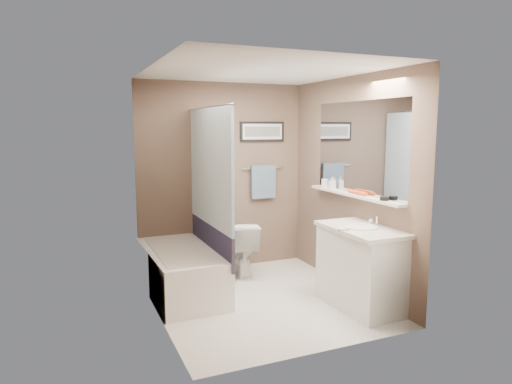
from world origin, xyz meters
name	(u,v)px	position (x,y,z in m)	size (l,w,h in m)	color
ground	(261,299)	(0.00, 0.00, 0.00)	(2.50, 2.50, 0.00)	silver
ceiling	(262,73)	(0.00, 0.00, 2.38)	(2.20, 2.50, 0.04)	white
wall_back	(223,177)	(0.00, 1.23, 1.20)	(2.20, 0.04, 2.40)	brown
wall_front	(324,208)	(0.00, -1.23, 1.20)	(2.20, 0.04, 2.40)	brown
wall_left	(157,195)	(-1.08, 0.00, 1.20)	(0.04, 2.50, 2.40)	brown
wall_right	(349,184)	(1.08, 0.00, 1.20)	(0.04, 2.50, 2.40)	brown
tile_surround	(148,208)	(-1.09, 0.50, 1.00)	(0.02, 1.55, 2.00)	#BBA48E
curtain_rod	(209,107)	(-0.40, 0.50, 2.05)	(0.02, 0.02, 1.55)	silver
curtain_upper	(210,167)	(-0.40, 0.50, 1.40)	(0.03, 1.45, 1.28)	white
curtain_lower	(211,240)	(-0.40, 0.50, 0.58)	(0.03, 1.45, 0.36)	#292647
mirror	(359,147)	(1.09, -0.15, 1.62)	(0.02, 1.60, 1.00)	silver
shelf	(353,195)	(1.04, -0.15, 1.10)	(0.12, 1.60, 0.03)	silver
towel_bar	(263,168)	(0.55, 1.22, 1.30)	(0.02, 0.02, 0.60)	silver
towel	(263,182)	(0.55, 1.20, 1.12)	(0.34, 0.05, 0.44)	#7C9BB4
art_frame	(262,132)	(0.55, 1.23, 1.78)	(0.62, 0.03, 0.26)	black
art_mat	(263,132)	(0.55, 1.22, 1.78)	(0.56, 0.00, 0.20)	white
art_image	(263,132)	(0.55, 1.22, 1.78)	(0.50, 0.00, 0.13)	#595959
door	(381,227)	(0.55, -1.24, 1.00)	(0.80, 0.02, 2.00)	silver
door_handle	(344,229)	(0.22, -1.19, 1.00)	(0.02, 0.02, 0.10)	silver
bathtub	(180,271)	(-0.75, 0.54, 0.25)	(0.70, 1.50, 0.50)	white
tub_rim	(180,249)	(-0.75, 0.54, 0.50)	(0.56, 1.36, 0.02)	beige
toilet	(242,248)	(0.12, 0.89, 0.34)	(0.38, 0.67, 0.68)	white
vanity	(361,269)	(0.85, -0.58, 0.40)	(0.50, 0.90, 0.80)	silver
countertop	(361,229)	(0.84, -0.58, 0.82)	(0.54, 0.96, 0.04)	silver
sink_basin	(361,227)	(0.83, -0.58, 0.85)	(0.34, 0.34, 0.01)	white
faucet_spout	(377,221)	(1.03, -0.58, 0.89)	(0.02, 0.02, 0.10)	silver
faucet_knob	(371,221)	(1.03, -0.48, 0.87)	(0.05, 0.05, 0.05)	white
candle_bowl_near	(384,198)	(1.04, -0.68, 1.14)	(0.09, 0.09, 0.04)	black
hair_brush_front	(360,193)	(1.04, -0.27, 1.14)	(0.04, 0.04, 0.22)	#C7491C
hair_brush_back	(354,192)	(1.04, -0.16, 1.14)	(0.04, 0.04, 0.22)	#DD441F
pink_comb	(346,191)	(1.04, 0.00, 1.12)	(0.03, 0.16, 0.01)	pink
glass_jar	(325,183)	(1.04, 0.44, 1.17)	(0.08, 0.08, 0.10)	silver
soap_bottle	(332,183)	(1.04, 0.28, 1.18)	(0.06, 0.06, 0.14)	#999999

